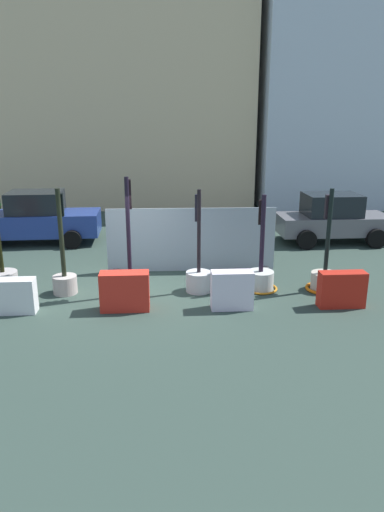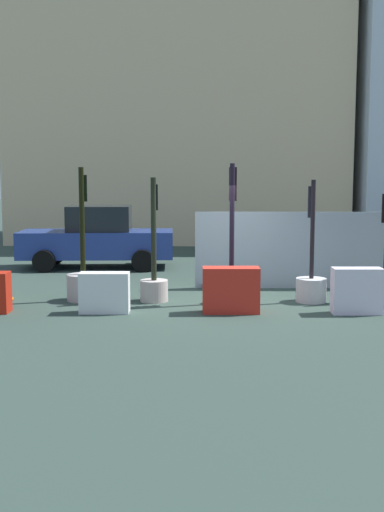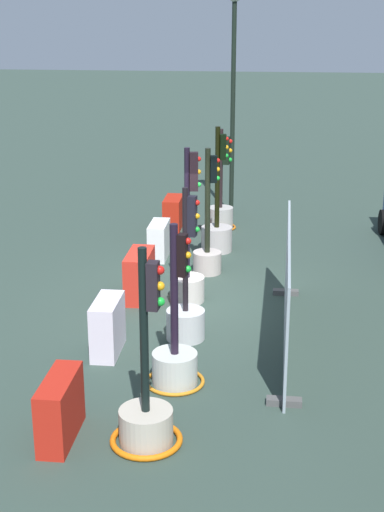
{
  "view_description": "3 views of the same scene",
  "coord_description": "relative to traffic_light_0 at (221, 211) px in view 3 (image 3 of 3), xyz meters",
  "views": [
    {
      "loc": [
        1.04,
        -11.17,
        4.3
      ],
      "look_at": [
        1.57,
        0.25,
        0.89
      ],
      "focal_mm": 32.87,
      "sensor_mm": 36.0,
      "label": 1
    },
    {
      "loc": [
        -0.57,
        -13.53,
        2.71
      ],
      "look_at": [
        -0.84,
        0.52,
        0.93
      ],
      "focal_mm": 44.99,
      "sensor_mm": 36.0,
      "label": 2
    },
    {
      "loc": [
        13.09,
        1.64,
        5.23
      ],
      "look_at": [
        0.8,
        0.09,
        1.17
      ],
      "focal_mm": 51.73,
      "sensor_mm": 36.0,
      "label": 3
    }
  ],
  "objects": [
    {
      "name": "traffic_light_2",
      "position": [
        3.47,
        0.02,
        0.09
      ],
      "size": [
        0.6,
        0.6,
        2.67
      ],
      "color": "#B5AAA3",
      "rests_on": "ground_plane"
    },
    {
      "name": "construction_barrier_3",
      "position": [
        7.56,
        -1.16,
        0.0
      ],
      "size": [
        0.97,
        0.41,
        0.91
      ],
      "color": "silver",
      "rests_on": "ground_plane"
    },
    {
      "name": "traffic_light_5",
      "position": [
        8.46,
        0.07,
        -0.05
      ],
      "size": [
        0.89,
        0.89,
        2.46
      ],
      "color": "silver",
      "rests_on": "ground_plane"
    },
    {
      "name": "construction_barrier_0",
      "position": [
        0.19,
        -1.21,
        -0.05
      ],
      "size": [
        1.02,
        0.44,
        0.81
      ],
      "color": "#B32110",
      "rests_on": "ground_plane"
    },
    {
      "name": "traffic_light_3",
      "position": [
        5.14,
        -0.18,
        0.1
      ],
      "size": [
        0.66,
        0.66,
        2.96
      ],
      "color": "silver",
      "rests_on": "ground_plane"
    },
    {
      "name": "construction_barrier_1",
      "position": [
        2.58,
        -1.17,
        -0.05
      ],
      "size": [
        0.99,
        0.4,
        0.8
      ],
      "color": "silver",
      "rests_on": "ground_plane"
    },
    {
      "name": "traffic_light_0",
      "position": [
        0.0,
        0.0,
        0.0
      ],
      "size": [
        0.81,
        0.81,
        2.55
      ],
      "color": "#ACA9A5",
      "rests_on": "ground_plane"
    },
    {
      "name": "traffic_light_1",
      "position": [
        1.93,
        0.08,
        0.05
      ],
      "size": [
        0.71,
        0.71,
        2.88
      ],
      "color": "#B0A9A7",
      "rests_on": "ground_plane"
    },
    {
      "name": "ground_plane",
      "position": [
        5.12,
        -0.09,
        -0.45
      ],
      "size": [
        120.0,
        120.0,
        0.0
      ],
      "primitive_type": "plane",
      "color": "#2F4139"
    },
    {
      "name": "site_fence_panel",
      "position": [
        6.75,
        1.69,
        0.43
      ],
      "size": [
        4.81,
        0.5,
        1.84
      ],
      "color": "#92A1AC",
      "rests_on": "ground_plane"
    },
    {
      "name": "construction_barrier_4",
      "position": [
        10.14,
        -1.17,
        -0.02
      ],
      "size": [
        1.09,
        0.38,
        0.85
      ],
      "color": "red",
      "rests_on": "ground_plane"
    },
    {
      "name": "street_lamp_post",
      "position": [
        -1.38,
        0.16,
        3.38
      ],
      "size": [
        0.36,
        0.36,
        5.89
      ],
      "color": "black",
      "rests_on": "ground_plane"
    },
    {
      "name": "traffic_light_4",
      "position": [
        6.86,
        0.02,
        0.01
      ],
      "size": [
        0.65,
        0.65,
        2.62
      ],
      "color": "silver",
      "rests_on": "ground_plane"
    },
    {
      "name": "traffic_light_6",
      "position": [
        10.1,
        -0.06,
        -0.05
      ],
      "size": [
        0.94,
        0.94,
        2.63
      ],
      "color": "#B8AF9E",
      "rests_on": "ground_plane"
    },
    {
      "name": "construction_barrier_2",
      "position": [
        5.09,
        -1.13,
        0.0
      ],
      "size": [
        1.13,
        0.46,
        0.91
      ],
      "color": "red",
      "rests_on": "ground_plane"
    }
  ]
}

